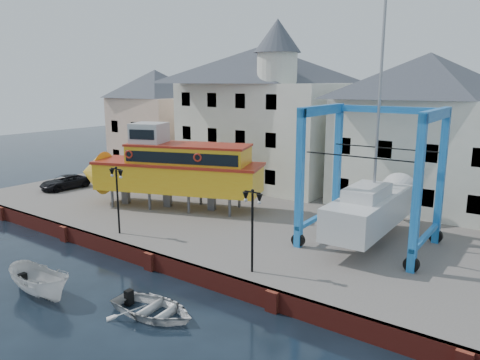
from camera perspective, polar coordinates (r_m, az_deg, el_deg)
The scene contains 13 objects.
ground at distance 26.82m, azimuth -10.82°, elevation -10.69°, with size 140.00×140.00×0.00m, color black.
hardstanding at distance 34.59m, azimuth 2.59°, elevation -4.34°, with size 44.00×22.00×1.00m, color #645C56.
quay_wall at distance 26.70m, azimuth -10.70°, elevation -9.63°, with size 44.00×0.47×1.00m.
building_pink at distance 50.37m, azimuth -10.15°, elevation 7.22°, with size 8.00×7.00×10.30m.
building_white_main at distance 42.12m, azimuth 2.76°, elevation 8.10°, with size 14.00×8.30×14.00m.
building_white_right at distance 37.02m, azimuth 21.58°, elevation 5.55°, with size 12.00×8.00×11.20m.
lamp_post_left at distance 29.24m, azimuth -14.79°, elevation -0.38°, with size 1.12×0.32×4.20m.
lamp_post_right at distance 22.54m, azimuth 1.52°, elevation -3.66°, with size 1.12×0.32×4.20m.
tour_boat at distance 34.85m, azimuth -8.88°, elevation 1.45°, with size 14.55×8.13×6.21m.
travel_lift at distance 28.29m, azimuth 16.17°, elevation -2.25°, with size 7.20×10.06×15.10m.
van at distance 43.35m, azimuth -20.58°, elevation -0.25°, with size 1.95×4.22×1.17m, color black.
motorboat_a at distance 25.38m, azimuth -23.06°, elevation -12.86°, with size 1.61×4.27×1.65m, color silver.
motorboat_b at distance 22.09m, azimuth -10.51°, elevation -15.89°, with size 3.01×4.21×0.87m, color silver.
Camera 1 is at (18.35, -16.63, 10.31)m, focal length 35.00 mm.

